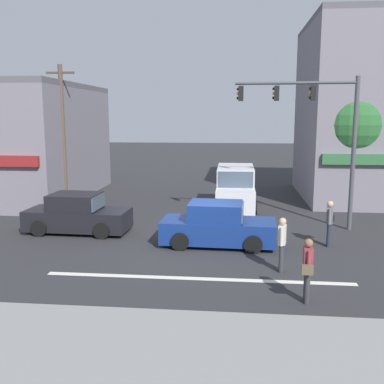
{
  "coord_description": "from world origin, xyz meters",
  "views": [
    {
      "loc": [
        1.08,
        -15.86,
        4.7
      ],
      "look_at": [
        -0.73,
        2.0,
        1.6
      ],
      "focal_mm": 42.0,
      "sensor_mm": 36.0,
      "label": 1
    }
  ],
  "objects_px": {
    "sedan_crossing_center": "(78,215)",
    "pedestrian_far_side": "(282,241)",
    "street_tree": "(350,125)",
    "utility_pole_near_left": "(63,135)",
    "pedestrian_foreground_with_bag": "(308,267)",
    "traffic_light_mast": "(321,125)",
    "sedan_crossing_rightbound": "(218,226)",
    "van_waiting_far": "(235,188)",
    "pedestrian_mid_crossing": "(329,221)"
  },
  "relations": [
    {
      "from": "utility_pole_near_left",
      "to": "pedestrian_foreground_with_bag",
      "type": "bearing_deg",
      "value": -46.01
    },
    {
      "from": "utility_pole_near_left",
      "to": "pedestrian_far_side",
      "type": "bearing_deg",
      "value": -40.47
    },
    {
      "from": "van_waiting_far",
      "to": "pedestrian_far_side",
      "type": "bearing_deg",
      "value": -81.16
    },
    {
      "from": "sedan_crossing_center",
      "to": "pedestrian_far_side",
      "type": "bearing_deg",
      "value": -26.6
    },
    {
      "from": "traffic_light_mast",
      "to": "van_waiting_far",
      "type": "height_order",
      "value": "traffic_light_mast"
    },
    {
      "from": "pedestrian_foreground_with_bag",
      "to": "traffic_light_mast",
      "type": "bearing_deg",
      "value": 78.62
    },
    {
      "from": "traffic_light_mast",
      "to": "pedestrian_far_side",
      "type": "height_order",
      "value": "traffic_light_mast"
    },
    {
      "from": "utility_pole_near_left",
      "to": "traffic_light_mast",
      "type": "distance_m",
      "value": 12.46
    },
    {
      "from": "utility_pole_near_left",
      "to": "sedan_crossing_rightbound",
      "type": "bearing_deg",
      "value": -36.63
    },
    {
      "from": "sedan_crossing_center",
      "to": "sedan_crossing_rightbound",
      "type": "height_order",
      "value": "same"
    },
    {
      "from": "sedan_crossing_rightbound",
      "to": "pedestrian_foreground_with_bag",
      "type": "relative_size",
      "value": 2.49
    },
    {
      "from": "utility_pole_near_left",
      "to": "pedestrian_foreground_with_bag",
      "type": "relative_size",
      "value": 4.26
    },
    {
      "from": "pedestrian_far_side",
      "to": "pedestrian_foreground_with_bag",
      "type": "bearing_deg",
      "value": -79.63
    },
    {
      "from": "van_waiting_far",
      "to": "traffic_light_mast",
      "type": "bearing_deg",
      "value": -48.6
    },
    {
      "from": "van_waiting_far",
      "to": "pedestrian_foreground_with_bag",
      "type": "xyz_separation_m",
      "value": [
        1.87,
        -11.61,
        -0.05
      ]
    },
    {
      "from": "pedestrian_foreground_with_bag",
      "to": "pedestrian_mid_crossing",
      "type": "height_order",
      "value": "same"
    },
    {
      "from": "pedestrian_far_side",
      "to": "sedan_crossing_rightbound",
      "type": "bearing_deg",
      "value": 127.92
    },
    {
      "from": "sedan_crossing_rightbound",
      "to": "pedestrian_far_side",
      "type": "xyz_separation_m",
      "value": [
        2.04,
        -2.62,
        0.24
      ]
    },
    {
      "from": "utility_pole_near_left",
      "to": "sedan_crossing_center",
      "type": "xyz_separation_m",
      "value": [
        2.32,
        -4.71,
        -3.0
      ]
    },
    {
      "from": "traffic_light_mast",
      "to": "pedestrian_foreground_with_bag",
      "type": "height_order",
      "value": "traffic_light_mast"
    },
    {
      "from": "van_waiting_far",
      "to": "sedan_crossing_rightbound",
      "type": "relative_size",
      "value": 1.11
    },
    {
      "from": "sedan_crossing_center",
      "to": "utility_pole_near_left",
      "type": "bearing_deg",
      "value": 116.21
    },
    {
      "from": "utility_pole_near_left",
      "to": "sedan_crossing_rightbound",
      "type": "xyz_separation_m",
      "value": [
        8.03,
        -5.97,
        -3.0
      ]
    },
    {
      "from": "sedan_crossing_center",
      "to": "street_tree",
      "type": "bearing_deg",
      "value": 28.04
    },
    {
      "from": "sedan_crossing_center",
      "to": "pedestrian_far_side",
      "type": "xyz_separation_m",
      "value": [
        7.75,
        -3.88,
        0.24
      ]
    },
    {
      "from": "traffic_light_mast",
      "to": "pedestrian_foreground_with_bag",
      "type": "distance_m",
      "value": 8.57
    },
    {
      "from": "street_tree",
      "to": "traffic_light_mast",
      "type": "xyz_separation_m",
      "value": [
        -2.29,
        -4.82,
        0.11
      ]
    },
    {
      "from": "street_tree",
      "to": "utility_pole_near_left",
      "type": "distance_m",
      "value": 14.45
    },
    {
      "from": "traffic_light_mast",
      "to": "pedestrian_foreground_with_bag",
      "type": "relative_size",
      "value": 3.71
    },
    {
      "from": "utility_pole_near_left",
      "to": "sedan_crossing_rightbound",
      "type": "height_order",
      "value": "utility_pole_near_left"
    },
    {
      "from": "sedan_crossing_rightbound",
      "to": "van_waiting_far",
      "type": "bearing_deg",
      "value": 84.97
    },
    {
      "from": "pedestrian_foreground_with_bag",
      "to": "pedestrian_mid_crossing",
      "type": "distance_m",
      "value": 5.36
    },
    {
      "from": "traffic_light_mast",
      "to": "utility_pole_near_left",
      "type": "bearing_deg",
      "value": 165.42
    },
    {
      "from": "traffic_light_mast",
      "to": "sedan_crossing_center",
      "type": "relative_size",
      "value": 1.49
    },
    {
      "from": "pedestrian_mid_crossing",
      "to": "pedestrian_far_side",
      "type": "height_order",
      "value": "same"
    },
    {
      "from": "pedestrian_foreground_with_bag",
      "to": "pedestrian_mid_crossing",
      "type": "bearing_deg",
      "value": 73.38
    },
    {
      "from": "van_waiting_far",
      "to": "pedestrian_far_side",
      "type": "height_order",
      "value": "van_waiting_far"
    },
    {
      "from": "street_tree",
      "to": "traffic_light_mast",
      "type": "relative_size",
      "value": 0.98
    },
    {
      "from": "pedestrian_foreground_with_bag",
      "to": "sedan_crossing_rightbound",
      "type": "bearing_deg",
      "value": 116.68
    },
    {
      "from": "van_waiting_far",
      "to": "pedestrian_foreground_with_bag",
      "type": "relative_size",
      "value": 2.76
    },
    {
      "from": "street_tree",
      "to": "sedan_crossing_rightbound",
      "type": "xyz_separation_m",
      "value": [
        -6.31,
        -7.66,
        -3.48
      ]
    },
    {
      "from": "traffic_light_mast",
      "to": "pedestrian_foreground_with_bag",
      "type": "xyz_separation_m",
      "value": [
        -1.56,
        -7.73,
        -3.35
      ]
    },
    {
      "from": "sedan_crossing_center",
      "to": "van_waiting_far",
      "type": "distance_m",
      "value": 8.34
    },
    {
      "from": "pedestrian_mid_crossing",
      "to": "pedestrian_foreground_with_bag",
      "type": "bearing_deg",
      "value": -106.62
    },
    {
      "from": "street_tree",
      "to": "pedestrian_far_side",
      "type": "bearing_deg",
      "value": -112.53
    },
    {
      "from": "pedestrian_foreground_with_bag",
      "to": "van_waiting_far",
      "type": "bearing_deg",
      "value": 99.14
    },
    {
      "from": "street_tree",
      "to": "van_waiting_far",
      "type": "bearing_deg",
      "value": -170.67
    },
    {
      "from": "traffic_light_mast",
      "to": "pedestrian_foreground_with_bag",
      "type": "bearing_deg",
      "value": -101.38
    },
    {
      "from": "pedestrian_mid_crossing",
      "to": "utility_pole_near_left",
      "type": "bearing_deg",
      "value": 154.53
    },
    {
      "from": "street_tree",
      "to": "traffic_light_mast",
      "type": "distance_m",
      "value": 5.34
    }
  ]
}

